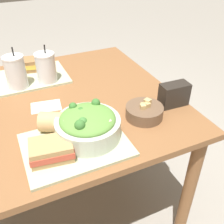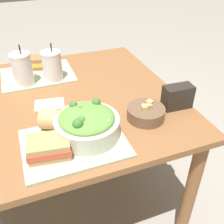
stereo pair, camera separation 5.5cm
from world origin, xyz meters
The scene contains 13 objects.
ground_plane centered at (0.00, 0.00, 0.00)m, with size 12.00×12.00×0.00m, color gray.
dining_table centered at (0.00, 0.00, 0.65)m, with size 1.15×1.03×0.75m.
tray_near centered at (0.01, -0.34, 0.75)m, with size 0.38×0.29×0.01m.
tray_far centered at (-0.04, 0.28, 0.75)m, with size 0.38×0.29×0.01m.
salad_bowl centered at (0.07, -0.31, 0.81)m, with size 0.25×0.25×0.12m.
soup_bowl centered at (0.34, -0.28, 0.78)m, with size 0.16×0.16×0.07m.
sandwich_near centered at (-0.08, -0.37, 0.79)m, with size 0.16×0.12×0.06m.
baguette_near centered at (-0.01, -0.24, 0.80)m, with size 0.17×0.14×0.08m.
sandwich_far centered at (0.00, 0.36, 0.79)m, with size 0.16×0.12×0.06m.
drink_cup_dark centered at (-0.11, 0.19, 0.84)m, with size 0.10×0.10×0.21m.
drink_cup_red centered at (0.03, 0.19, 0.83)m, with size 0.10×0.10×0.20m.
chip_bag centered at (0.51, -0.25, 0.80)m, with size 0.13×0.07×0.11m.
napkin_folded centered at (-0.03, -0.03, 0.75)m, with size 0.15×0.11×0.00m.
Camera 2 is at (-0.12, -1.07, 1.41)m, focal length 42.00 mm.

